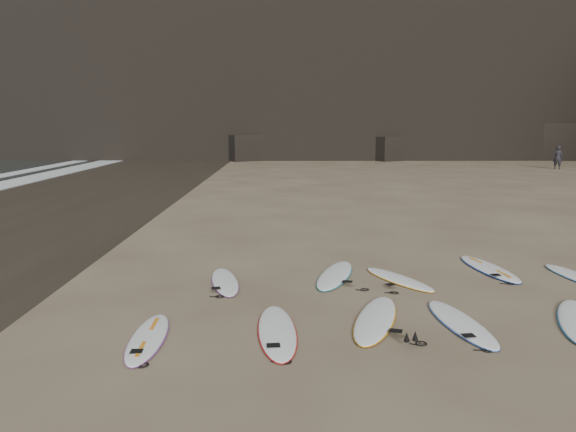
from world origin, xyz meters
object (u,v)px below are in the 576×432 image
surfboard_3 (461,323)px  surfboard_2 (376,318)px  surfboard_1 (277,331)px  surfboard_6 (335,275)px  surfboard_8 (489,268)px  person_a (558,157)px  surfboard_0 (148,337)px  surfboard_5 (225,281)px  surfboard_7 (399,279)px

surfboard_3 → surfboard_2: bearing=163.9°
surfboard_1 → surfboard_6: bearing=65.9°
surfboard_8 → person_a: (16.57, 30.72, 0.88)m
surfboard_1 → surfboard_3: 3.40m
surfboard_3 → surfboard_8: 4.32m
surfboard_0 → surfboard_8: (7.51, 4.54, 0.01)m
surfboard_1 → surfboard_5: surfboard_1 is taller
surfboard_2 → person_a: size_ratio=1.49×
surfboard_2 → surfboard_1: bearing=-144.5°
surfboard_1 → surfboard_7: size_ratio=1.16×
surfboard_6 → person_a: person_a is taller
surfboard_2 → surfboard_7: size_ratio=1.19×
surfboard_2 → surfboard_5: 4.00m
surfboard_3 → surfboard_6: surfboard_6 is taller
person_a → surfboard_5: bearing=86.9°
surfboard_3 → surfboard_7: bearing=92.8°
surfboard_0 → surfboard_6: 5.34m
surfboard_2 → surfboard_6: (-0.48, 3.08, -0.00)m
surfboard_3 → surfboard_8: size_ratio=0.96×
surfboard_6 → surfboard_7: 1.52m
person_a → surfboard_6: bearing=89.6°
surfboard_7 → person_a: (19.04, 31.65, 0.89)m
surfboard_5 → surfboard_0: bearing=-116.8°
surfboard_7 → person_a: 36.95m
surfboard_3 → person_a: 39.24m
surfboard_0 → surfboard_8: bearing=29.2°
surfboard_7 → person_a: bearing=30.8°
surfboard_7 → surfboard_8: bearing=-7.6°
surfboard_2 → surfboard_5: (-3.09, 2.55, -0.01)m
surfboard_3 → surfboard_5: surfboard_3 is taller
surfboard_0 → surfboard_5: same height
surfboard_0 → surfboard_2: (4.05, 0.90, 0.01)m
surfboard_3 → surfboard_7: 2.99m
surfboard_5 → surfboard_8: size_ratio=0.88×
surfboard_8 → surfboard_1: bearing=-150.1°
surfboard_3 → surfboard_5: (-4.63, 2.77, -0.00)m
surfboard_1 → surfboard_7: (2.83, 3.32, -0.01)m
surfboard_1 → surfboard_5: 3.39m
surfboard_1 → surfboard_2: 1.94m
surfboard_2 → surfboard_6: surfboard_2 is taller
surfboard_0 → surfboard_5: size_ratio=0.99×
surfboard_7 → surfboard_3: bearing=-107.6°
surfboard_1 → surfboard_2: (1.84, 0.61, 0.00)m
surfboard_5 → surfboard_8: (6.55, 1.10, 0.01)m
surfboard_6 → surfboard_2: bearing=-64.7°
surfboard_2 → surfboard_5: size_ratio=1.16×
surfboard_1 → surfboard_3: size_ratio=1.04×
surfboard_5 → surfboard_6: 2.66m
surfboard_0 → surfboard_1: 2.23m
surfboard_3 → surfboard_6: bearing=113.7°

